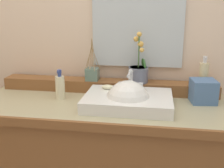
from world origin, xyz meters
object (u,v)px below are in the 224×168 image
lotion_bottle (60,87)px  tissue_box (203,91)px  soap_bar (108,87)px  sink_basin (128,101)px  potted_plant (138,71)px  soap_dispenser (204,73)px  reed_diffuser (92,74)px

lotion_bottle → tissue_box: lotion_bottle is taller
soap_bar → tissue_box: tissue_box is taller
sink_basin → potted_plant: size_ratio=1.54×
soap_dispenser → lotion_bottle: 0.82m
reed_diffuser → lotion_bottle: (-0.15, -0.17, -0.04)m
lotion_bottle → tissue_box: (0.79, 0.07, -0.01)m
soap_dispenser → reed_diffuser: reed_diffuser is taller
potted_plant → soap_dispenser: (0.37, 0.01, 0.00)m
sink_basin → reed_diffuser: size_ratio=1.80×
soap_bar → reed_diffuser: size_ratio=0.28×
potted_plant → tissue_box: size_ratio=2.29×
potted_plant → lotion_bottle: size_ratio=1.76×
sink_basin → tissue_box: sink_basin is taller
soap_dispenser → tissue_box: (-0.01, -0.10, -0.08)m
reed_diffuser → tissue_box: 0.65m
reed_diffuser → sink_basin: bearing=-43.7°
soap_bar → potted_plant: potted_plant is taller
potted_plant → tissue_box: 0.38m
sink_basin → tissue_box: (0.40, 0.14, 0.04)m
soap_dispenser → potted_plant: bearing=-178.9°
potted_plant → tissue_box: (0.36, -0.10, -0.07)m
sink_basin → reed_diffuser: (-0.24, 0.23, 0.08)m
soap_bar → soap_dispenser: bearing=14.6°
sink_basin → tissue_box: bearing=18.8°
soap_bar → sink_basin: bearing=-38.7°
soap_dispenser → reed_diffuser: (-0.65, -0.01, -0.03)m
soap_bar → reed_diffuser: (-0.12, 0.13, 0.04)m
tissue_box → sink_basin: bearing=-161.2°
soap_bar → lotion_bottle: lotion_bottle is taller
sink_basin → potted_plant: bearing=81.2°
sink_basin → soap_bar: 0.17m
reed_diffuser → tissue_box: (0.64, -0.10, -0.05)m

